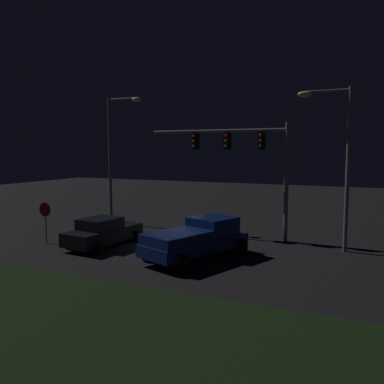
{
  "coord_description": "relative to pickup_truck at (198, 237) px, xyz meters",
  "views": [
    {
      "loc": [
        9.43,
        -18.51,
        5.0
      ],
      "look_at": [
        0.68,
        0.65,
        2.81
      ],
      "focal_mm": 37.72,
      "sensor_mm": 36.0,
      "label": 1
    }
  ],
  "objects": [
    {
      "name": "stop_sign",
      "position": [
        -8.58,
        -0.76,
        0.56
      ],
      "size": [
        0.76,
        0.08,
        2.23
      ],
      "color": "slate",
      "rests_on": "ground_plane"
    },
    {
      "name": "grass_median",
      "position": [
        -2.07,
        -8.14,
        -0.95
      ],
      "size": [
        23.46,
        6.89,
        0.1
      ],
      "primitive_type": "cube",
      "color": "black",
      "rests_on": "ground_plane"
    },
    {
      "name": "street_lamp_right",
      "position": [
        5.6,
        4.09,
        4.06
      ],
      "size": [
        2.6,
        0.44,
        8.02
      ],
      "color": "slate",
      "rests_on": "ground_plane"
    },
    {
      "name": "pickup_truck",
      "position": [
        0.0,
        0.0,
        0.0
      ],
      "size": [
        4.06,
        5.76,
        1.8
      ],
      "rotation": [
        0.0,
        0.0,
        1.22
      ],
      "color": "navy",
      "rests_on": "ground_plane"
    },
    {
      "name": "traffic_signal_gantry",
      "position": [
        0.53,
        5.12,
        3.9
      ],
      "size": [
        8.32,
        0.56,
        6.5
      ],
      "color": "slate",
      "rests_on": "ground_plane"
    },
    {
      "name": "car_sedan",
      "position": [
        -5.46,
        0.05,
        -0.26
      ],
      "size": [
        2.75,
        4.55,
        1.51
      ],
      "rotation": [
        0.0,
        0.0,
        1.48
      ],
      "color": "black",
      "rests_on": "ground_plane"
    },
    {
      "name": "ground_plane",
      "position": [
        -2.07,
        1.69,
        -1.0
      ],
      "size": [
        80.0,
        80.0,
        0.0
      ],
      "primitive_type": "plane",
      "color": "black"
    },
    {
      "name": "street_lamp_left",
      "position": [
        -8.59,
        5.81,
        4.33
      ],
      "size": [
        2.63,
        0.44,
        8.5
      ],
      "color": "slate",
      "rests_on": "ground_plane"
    }
  ]
}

